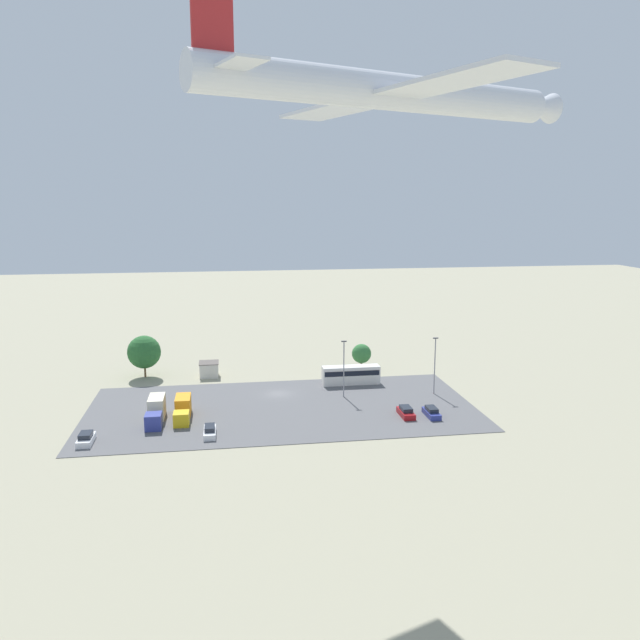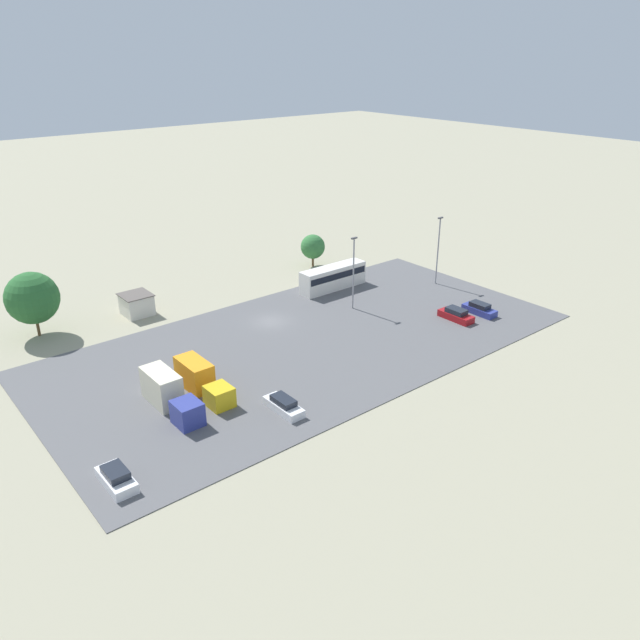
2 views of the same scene
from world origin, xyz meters
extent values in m
plane|color=gray|center=(0.00, 0.00, 0.00)|extent=(400.00, 400.00, 0.00)
cube|color=#565659|center=(0.00, 7.88, 0.04)|extent=(62.60, 31.25, 0.08)
cube|color=silver|center=(12.15, -13.26, 1.35)|extent=(3.50, 3.64, 2.70)
cube|color=#59514C|center=(12.15, -13.26, 2.76)|extent=(3.74, 3.88, 0.12)
cube|color=silver|center=(-13.83, -3.92, 1.76)|extent=(10.59, 2.48, 3.36)
cube|color=black|center=(-13.83, -3.92, 2.37)|extent=(10.17, 2.52, 0.94)
cube|color=silver|center=(28.44, 18.71, 0.52)|extent=(1.95, 4.38, 0.88)
cube|color=#1E232D|center=(28.44, 18.71, 1.29)|extent=(1.64, 2.45, 0.65)
cube|color=maroon|center=(-18.84, 14.70, 0.52)|extent=(1.86, 4.69, 0.88)
cube|color=#1E232D|center=(-18.84, 14.70, 1.28)|extent=(1.56, 2.63, 0.64)
cube|color=navy|center=(-22.78, 15.40, 0.51)|extent=(1.75, 4.61, 0.86)
cube|color=#1E232D|center=(-22.78, 15.40, 1.26)|extent=(1.47, 2.58, 0.63)
cube|color=silver|center=(11.44, 18.29, 0.50)|extent=(1.71, 4.75, 0.83)
cube|color=#1E232D|center=(11.44, 18.29, 1.22)|extent=(1.43, 2.66, 0.61)
cube|color=gold|center=(15.73, 13.53, 1.12)|extent=(2.32, 2.58, 2.08)
cube|color=orange|center=(15.73, 8.66, 1.56)|extent=(2.32, 4.58, 2.96)
cube|color=navy|center=(19.70, 14.46, 1.25)|extent=(2.37, 2.72, 2.33)
cube|color=beige|center=(19.70, 9.32, 1.75)|extent=(2.37, 4.84, 3.34)
cylinder|color=brown|center=(24.30, -14.71, 1.29)|extent=(0.36, 0.36, 2.58)
sphere|color=#28602D|center=(24.30, -14.71, 4.94)|extent=(6.31, 6.31, 6.31)
cylinder|color=brown|center=(-18.02, -13.77, 0.91)|extent=(0.36, 0.36, 1.81)
sphere|color=#337038|center=(-18.02, -13.77, 3.26)|extent=(3.88, 3.88, 3.88)
cylinder|color=gray|center=(-27.03, 4.17, 4.97)|extent=(0.20, 0.20, 9.79)
cube|color=#4C4C51|center=(-27.03, 4.17, 10.05)|extent=(0.90, 0.28, 0.20)
cylinder|color=gray|center=(-11.06, 3.42, 4.88)|extent=(0.20, 0.20, 9.61)
cube|color=#4C4C51|center=(-11.06, 3.42, 9.87)|extent=(0.90, 0.28, 0.20)
cylinder|color=silver|center=(-6.52, 46.49, 43.13)|extent=(36.70, 16.71, 3.35)
cone|color=silver|center=(-25.21, 39.33, 43.13)|extent=(4.57, 4.28, 3.18)
cube|color=silver|center=(-6.52, 46.49, 42.63)|extent=(17.20, 33.86, 0.36)
cube|color=silver|center=(8.40, 52.19, 43.30)|extent=(6.83, 12.31, 0.24)
cube|color=#B22323|center=(9.11, 52.46, 47.46)|extent=(3.30, 1.48, 6.08)
camera|label=1|loc=(8.75, 104.82, 33.18)|focal=35.00mm
camera|label=2|loc=(41.62, 60.54, 32.62)|focal=35.00mm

